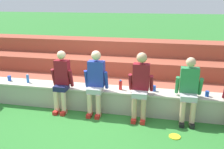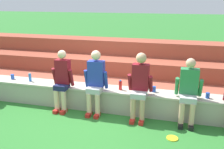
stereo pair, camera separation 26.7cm
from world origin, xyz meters
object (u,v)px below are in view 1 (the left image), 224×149
(water_bottle_center_gap, at_px, (120,85))
(plastic_cup_right_end, at_px, (207,94))
(person_right_of_center, at_px, (141,84))
(person_left_of_center, at_px, (62,80))
(plastic_cup_left_end, at_px, (9,78))
(person_center, at_px, (96,81))
(frisbee, at_px, (175,137))
(water_bottle_near_right, at_px, (28,79))
(plastic_cup_middle, at_px, (154,88))
(person_far_right, at_px, (189,88))

(water_bottle_center_gap, height_order, plastic_cup_right_end, water_bottle_center_gap)
(person_right_of_center, height_order, plastic_cup_right_end, person_right_of_center)
(person_left_of_center, bearing_deg, plastic_cup_left_end, 169.62)
(person_center, height_order, frisbee, person_center)
(water_bottle_near_right, xyz_separation_m, water_bottle_center_gap, (2.35, 0.00, 0.00))
(person_left_of_center, relative_size, frisbee, 6.44)
(person_center, bearing_deg, water_bottle_near_right, 172.90)
(water_bottle_center_gap, bearing_deg, frisbee, -36.88)
(plastic_cup_left_end, bearing_deg, frisbee, -13.07)
(plastic_cup_middle, height_order, frisbee, plastic_cup_middle)
(person_left_of_center, relative_size, plastic_cup_left_end, 11.25)
(water_bottle_center_gap, relative_size, frisbee, 1.03)
(person_far_right, relative_size, plastic_cup_right_end, 11.79)
(person_center, xyz_separation_m, water_bottle_center_gap, (0.53, 0.23, -0.15))
(person_left_of_center, bearing_deg, water_bottle_center_gap, 10.89)
(water_bottle_near_right, height_order, plastic_cup_left_end, water_bottle_near_right)
(plastic_cup_left_end, bearing_deg, person_center, -6.23)
(person_center, xyz_separation_m, frisbee, (1.76, -0.70, -0.78))
(person_center, bearing_deg, plastic_cup_middle, 12.58)
(person_far_right, bearing_deg, person_center, -179.29)
(person_left_of_center, bearing_deg, plastic_cup_right_end, 4.17)
(person_far_right, distance_m, water_bottle_center_gap, 1.51)
(person_right_of_center, distance_m, frisbee, 1.29)
(person_right_of_center, bearing_deg, plastic_cup_right_end, 8.72)
(plastic_cup_left_end, bearing_deg, person_right_of_center, -4.53)
(water_bottle_near_right, relative_size, water_bottle_center_gap, 0.96)
(plastic_cup_right_end, bearing_deg, plastic_cup_middle, 175.96)
(water_bottle_center_gap, bearing_deg, plastic_cup_right_end, -0.64)
(person_right_of_center, xyz_separation_m, plastic_cup_left_end, (-3.38, 0.27, -0.19))
(plastic_cup_left_end, xyz_separation_m, frisbee, (4.13, -0.96, -0.59))
(person_center, xyz_separation_m, person_far_right, (2.02, 0.02, -0.04))
(person_left_of_center, bearing_deg, plastic_cup_middle, 8.55)
(plastic_cup_middle, bearing_deg, person_center, -167.42)
(person_far_right, bearing_deg, person_left_of_center, -178.94)
(person_center, xyz_separation_m, plastic_cup_middle, (1.29, 0.29, -0.19))
(plastic_cup_right_end, bearing_deg, water_bottle_near_right, 179.73)
(water_bottle_near_right, distance_m, plastic_cup_left_end, 0.54)
(person_right_of_center, xyz_separation_m, plastic_cup_right_end, (1.41, 0.22, -0.20))
(person_left_of_center, bearing_deg, person_far_right, 1.06)
(person_left_of_center, xyz_separation_m, person_center, (0.81, 0.03, 0.03))
(person_right_of_center, xyz_separation_m, plastic_cup_middle, (0.28, 0.30, -0.19))
(water_bottle_near_right, xyz_separation_m, plastic_cup_left_end, (-0.54, 0.03, -0.04))
(person_right_of_center, height_order, frisbee, person_right_of_center)
(person_left_of_center, xyz_separation_m, plastic_cup_right_end, (3.23, 0.24, -0.16))
(water_bottle_center_gap, relative_size, plastic_cup_right_end, 1.92)
(person_center, bearing_deg, frisbee, -21.67)
(person_left_of_center, relative_size, water_bottle_center_gap, 6.28)
(plastic_cup_middle, bearing_deg, frisbee, -64.35)
(person_right_of_center, bearing_deg, person_center, 179.48)
(frisbee, bearing_deg, person_left_of_center, 165.32)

